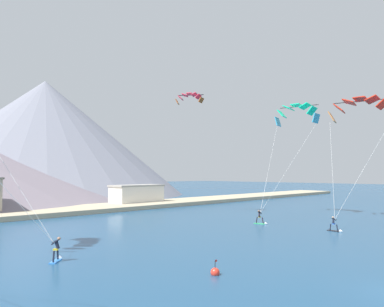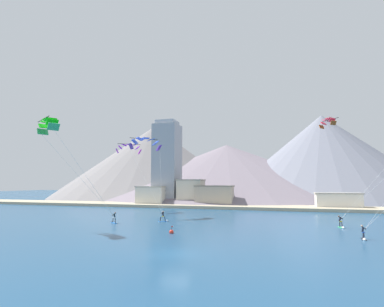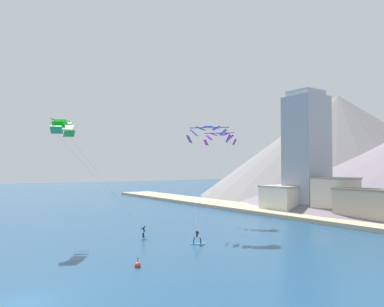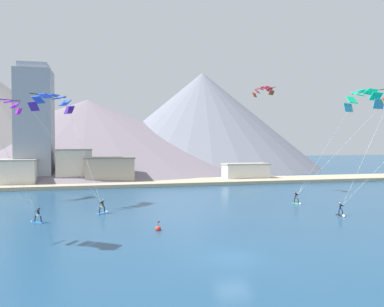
# 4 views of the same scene
# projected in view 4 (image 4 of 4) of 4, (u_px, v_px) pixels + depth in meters

# --- Properties ---
(ground_plane) EXTENTS (400.00, 400.00, 0.00)m
(ground_plane) POSITION_uv_depth(u_px,v_px,m) (233.00, 258.00, 27.51)
(ground_plane) COLOR navy
(kitesurfer_near_lead) EXTENTS (1.52, 1.51, 1.79)m
(kitesurfer_near_lead) POSITION_uv_depth(u_px,v_px,m) (104.00, 209.00, 45.09)
(kitesurfer_near_lead) COLOR #337FDB
(kitesurfer_near_lead) RESTS_ON ground
(kitesurfer_near_trail) EXTENTS (0.64, 1.78, 1.65)m
(kitesurfer_near_trail) POSITION_uv_depth(u_px,v_px,m) (342.00, 212.00, 43.43)
(kitesurfer_near_trail) COLOR black
(kitesurfer_near_trail) RESTS_ON ground
(kitesurfer_mid_center) EXTENTS (0.71, 1.78, 1.76)m
(kitesurfer_mid_center) POSITION_uv_depth(u_px,v_px,m) (297.00, 200.00, 51.95)
(kitesurfer_mid_center) COLOR #33B266
(kitesurfer_mid_center) RESTS_ON ground
(kitesurfer_far_left) EXTENTS (1.67, 1.31, 1.75)m
(kitesurfer_far_left) POSITION_uv_depth(u_px,v_px,m) (37.00, 218.00, 39.83)
(kitesurfer_far_left) COLOR #337FDB
(kitesurfer_far_left) RESTS_ON ground
(parafoil_kite_near_lead) EXTENTS (8.92, 8.93, 13.51)m
(parafoil_kite_near_lead) POSITION_uv_depth(u_px,v_px,m) (52.00, 101.00, 49.16)
(parafoil_kite_near_lead) COLOR #3C188C
(parafoil_kite_mid_center) EXTENTS (12.91, 6.54, 15.08)m
(parafoil_kite_mid_center) POSITION_uv_depth(u_px,v_px,m) (363.00, 98.00, 55.66)
(parafoil_kite_mid_center) COLOR #35A2C6
(parafoil_kite_distant_high_outer) EXTENTS (3.01, 4.37, 1.67)m
(parafoil_kite_distant_high_outer) POSITION_uv_depth(u_px,v_px,m) (263.00, 90.00, 64.42)
(parafoil_kite_distant_high_outer) COLOR #984417
(parafoil_kite_distant_low_drift) EXTENTS (5.27, 4.52, 2.19)m
(parafoil_kite_distant_low_drift) POSITION_uv_depth(u_px,v_px,m) (2.00, 104.00, 55.33)
(parafoil_kite_distant_low_drift) COLOR #AB1ABC
(race_marker_buoy) EXTENTS (0.56, 0.56, 1.02)m
(race_marker_buoy) POSITION_uv_depth(u_px,v_px,m) (158.00, 229.00, 36.33)
(race_marker_buoy) COLOR red
(race_marker_buoy) RESTS_ON ground
(shoreline_strip) EXTENTS (180.00, 10.00, 0.70)m
(shoreline_strip) POSITION_uv_depth(u_px,v_px,m) (148.00, 183.00, 76.00)
(shoreline_strip) COLOR tan
(shoreline_strip) RESTS_ON ground
(shore_building_harbour_front) EXTENTS (7.92, 6.85, 5.37)m
(shore_building_harbour_front) POSITION_uv_depth(u_px,v_px,m) (16.00, 173.00, 72.19)
(shore_building_harbour_front) COLOR silver
(shore_building_harbour_front) RESTS_ON ground
(shore_building_promenade_mid) EXTENTS (7.09, 5.61, 7.22)m
(shore_building_promenade_mid) POSITION_uv_depth(u_px,v_px,m) (74.00, 167.00, 76.48)
(shore_building_promenade_mid) COLOR beige
(shore_building_promenade_mid) RESTS_ON ground
(shore_building_quay_east) EXTENTS (10.24, 4.55, 3.96)m
(shore_building_quay_east) POSITION_uv_depth(u_px,v_px,m) (246.00, 172.00, 83.46)
(shore_building_quay_east) COLOR silver
(shore_building_quay_east) RESTS_ON ground
(shore_building_quay_west) EXTENTS (10.07, 4.76, 5.59)m
(shore_building_quay_west) POSITION_uv_depth(u_px,v_px,m) (110.00, 171.00, 76.43)
(shore_building_quay_west) COLOR #A89E8E
(shore_building_quay_west) RESTS_ON ground
(highrise_tower) EXTENTS (7.00, 7.00, 24.46)m
(highrise_tower) POSITION_uv_depth(u_px,v_px,m) (35.00, 126.00, 76.06)
(highrise_tower) COLOR #999EA8
(highrise_tower) RESTS_ON ground
(mountain_peak_central_summit) EXTENTS (80.20, 80.20, 33.05)m
(mountain_peak_central_summit) POSITION_uv_depth(u_px,v_px,m) (202.00, 120.00, 131.19)
(mountain_peak_central_summit) COLOR slate
(mountain_peak_central_summit) RESTS_ON ground
(mountain_peak_east_shoulder) EXTENTS (118.26, 118.26, 23.16)m
(mountain_peak_east_shoulder) POSITION_uv_depth(u_px,v_px,m) (88.00, 134.00, 126.75)
(mountain_peak_east_shoulder) COLOR slate
(mountain_peak_east_shoulder) RESTS_ON ground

